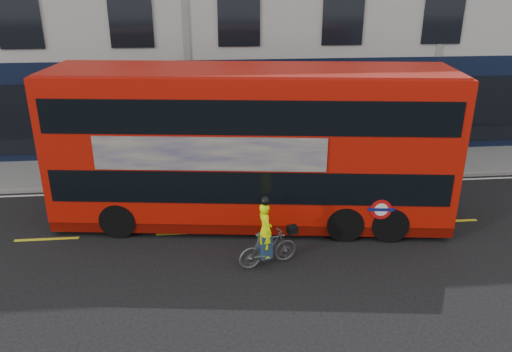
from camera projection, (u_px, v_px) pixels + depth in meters
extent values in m
plane|color=black|center=(185.00, 260.00, 13.27)|extent=(120.00, 120.00, 0.00)
cube|color=slate|center=(191.00, 170.00, 19.24)|extent=(60.00, 3.00, 0.12)
cube|color=gray|center=(190.00, 185.00, 17.86)|extent=(60.00, 0.12, 0.13)
cube|color=black|center=(190.00, 111.00, 19.88)|extent=(50.00, 0.08, 4.00)
cube|color=silver|center=(190.00, 190.00, 17.60)|extent=(58.00, 0.10, 0.01)
cube|color=#B91207|center=(251.00, 142.00, 14.52)|extent=(11.73, 4.05, 4.12)
cube|color=#5C0903|center=(251.00, 210.00, 15.35)|extent=(11.72, 4.00, 0.31)
cube|color=black|center=(251.00, 171.00, 14.86)|extent=(11.27, 4.03, 0.94)
cube|color=black|center=(250.00, 106.00, 14.12)|extent=(11.27, 4.03, 0.94)
cube|color=#99140B|center=(250.00, 70.00, 13.74)|extent=(11.48, 3.92, 0.08)
cube|color=black|center=(446.00, 173.00, 14.68)|extent=(0.34, 2.34, 0.94)
cube|color=black|center=(456.00, 107.00, 13.94)|extent=(0.34, 2.34, 0.94)
cube|color=black|center=(60.00, 169.00, 15.04)|extent=(0.34, 2.34, 0.94)
cube|color=tan|center=(209.00, 154.00, 13.28)|extent=(6.22, 0.84, 0.94)
cylinder|color=red|center=(381.00, 210.00, 13.72)|extent=(0.58, 0.09, 0.58)
cylinder|color=white|center=(381.00, 210.00, 13.72)|extent=(0.38, 0.07, 0.38)
cube|color=#0C1459|center=(381.00, 210.00, 13.72)|extent=(0.73, 0.11, 0.09)
cylinder|color=black|center=(381.00, 206.00, 15.15)|extent=(1.37, 2.77, 1.04)
cylinder|color=black|center=(340.00, 205.00, 15.19)|extent=(1.37, 2.77, 1.04)
cylinder|color=black|center=(129.00, 202.00, 15.39)|extent=(1.37, 2.77, 1.04)
imported|color=#4F5254|center=(268.00, 249.00, 12.86)|extent=(1.69, 0.93, 0.98)
imported|color=#CAE001|center=(265.00, 230.00, 12.61)|extent=(0.50, 0.61, 1.46)
cube|color=black|center=(292.00, 230.00, 12.95)|extent=(0.31, 0.27, 0.20)
cube|color=navy|center=(265.00, 246.00, 12.78)|extent=(0.37, 0.42, 0.64)
sphere|color=black|center=(265.00, 201.00, 12.31)|extent=(0.24, 0.24, 0.24)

